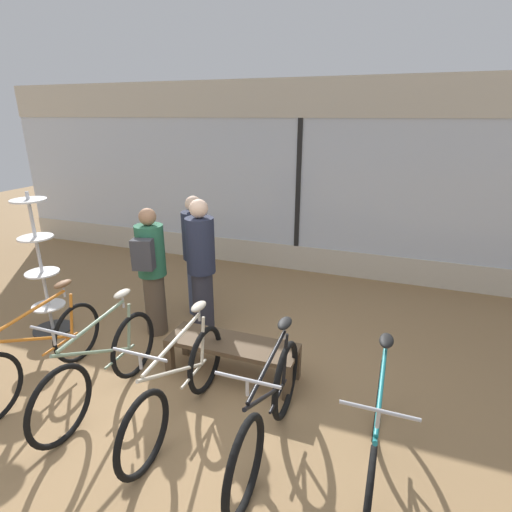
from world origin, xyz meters
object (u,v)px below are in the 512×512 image
object	(u,v)px
bicycle_far_left	(39,353)
customer_by_window	(196,254)
customer_near_rack	(152,269)
bicycle_center	(180,387)
bicycle_left	(102,367)
accessory_rack	(43,277)
customer_mid_floor	(201,267)
display_bench	(232,348)
bicycle_far_right	(375,438)
bicycle_right	(269,413)

from	to	relation	value
bicycle_far_left	customer_by_window	xyz separation A→B (m)	(0.72, 2.01, 0.49)
customer_near_rack	bicycle_center	bearing A→B (deg)	-49.33
bicycle_left	accessory_rack	bearing A→B (deg)	150.92
bicycle_far_left	customer_mid_floor	world-z (taller)	customer_mid_floor
display_bench	bicycle_left	bearing A→B (deg)	-140.23
bicycle_center	display_bench	world-z (taller)	bicycle_center
bicycle_far_right	customer_near_rack	world-z (taller)	customer_near_rack
bicycle_far_left	customer_mid_floor	xyz separation A→B (m)	(1.07, 1.50, 0.53)
bicycle_center	customer_by_window	bearing A→B (deg)	113.84
bicycle_left	bicycle_far_right	bearing A→B (deg)	-0.38
accessory_rack	bicycle_right	bearing A→B (deg)	-15.71
bicycle_center	bicycle_right	world-z (taller)	bicycle_right
bicycle_right	customer_by_window	bearing A→B (deg)	130.28
bicycle_left	accessory_rack	size ratio (longest dim) A/B	0.94
bicycle_right	customer_by_window	xyz separation A→B (m)	(-1.72, 2.03, 0.48)
bicycle_far_right	customer_near_rack	size ratio (longest dim) A/B	1.06
bicycle_center	customer_mid_floor	distance (m)	1.66
bicycle_left	customer_near_rack	world-z (taller)	customer_near_rack
bicycle_center	accessory_rack	xyz separation A→B (m)	(-2.42, 0.87, 0.36)
bicycle_left	bicycle_far_right	xyz separation A→B (m)	(2.50, -0.02, 0.01)
bicycle_far_left	customer_by_window	size ratio (longest dim) A/B	1.04
bicycle_far_right	bicycle_right	bearing A→B (deg)	-178.69
customer_by_window	bicycle_right	bearing A→B (deg)	-49.72
customer_by_window	accessory_rack	bearing A→B (deg)	-144.27
bicycle_left	display_bench	world-z (taller)	bicycle_left
accessory_rack	display_bench	bearing A→B (deg)	-1.37
customer_mid_floor	accessory_rack	bearing A→B (deg)	-162.38
bicycle_right	display_bench	xyz separation A→B (m)	(-0.69, 0.86, -0.06)
accessory_rack	customer_near_rack	size ratio (longest dim) A/B	1.11
bicycle_right	display_bench	bearing A→B (deg)	128.90
customer_by_window	bicycle_left	bearing A→B (deg)	-88.78
display_bench	customer_by_window	xyz separation A→B (m)	(-1.03, 1.17, 0.54)
bicycle_left	customer_near_rack	bearing A→B (deg)	101.85
customer_near_rack	bicycle_far_left	bearing A→B (deg)	-110.40
bicycle_far_left	customer_mid_floor	bearing A→B (deg)	54.52
bicycle_right	customer_by_window	distance (m)	2.70
display_bench	customer_mid_floor	world-z (taller)	customer_mid_floor
customer_near_rack	customer_mid_floor	xyz separation A→B (m)	(0.58, 0.19, 0.04)
customer_mid_floor	customer_by_window	bearing A→B (deg)	124.74
customer_by_window	display_bench	bearing A→B (deg)	-48.75
bicycle_center	display_bench	distance (m)	0.83
bicycle_far_right	customer_near_rack	distance (m)	3.11
bicycle_far_left	display_bench	distance (m)	1.94
bicycle_left	bicycle_right	xyz separation A→B (m)	(1.68, -0.04, 0.00)
bicycle_far_left	display_bench	bearing A→B (deg)	25.67
customer_by_window	bicycle_center	bearing A→B (deg)	-66.16
display_bench	bicycle_far_left	bearing A→B (deg)	-154.33
display_bench	customer_by_window	world-z (taller)	customer_by_window
bicycle_left	customer_by_window	bearing A→B (deg)	91.22
display_bench	customer_near_rack	xyz separation A→B (m)	(-1.26, 0.48, 0.55)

